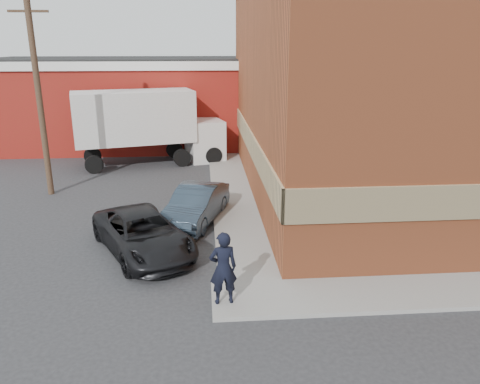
# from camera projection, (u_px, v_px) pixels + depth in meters

# --- Properties ---
(ground) EXTENTS (90.00, 90.00, 0.00)m
(ground) POSITION_uv_depth(u_px,v_px,m) (229.00, 285.00, 13.08)
(ground) COLOR #28282B
(ground) RESTS_ON ground
(brick_building) EXTENTS (14.25, 18.25, 9.36)m
(brick_building) POSITION_uv_depth(u_px,v_px,m) (407.00, 85.00, 20.85)
(brick_building) COLOR #AA502C
(brick_building) RESTS_ON ground
(sidewalk_west) EXTENTS (1.80, 18.00, 0.12)m
(sidewalk_west) POSITION_uv_depth(u_px,v_px,m) (231.00, 188.00, 21.65)
(sidewalk_west) COLOR gray
(sidewalk_west) RESTS_ON ground
(warehouse) EXTENTS (16.30, 8.30, 5.60)m
(warehouse) POSITION_uv_depth(u_px,v_px,m) (120.00, 102.00, 30.77)
(warehouse) COLOR maroon
(warehouse) RESTS_ON ground
(utility_pole) EXTENTS (2.00, 0.26, 9.00)m
(utility_pole) POSITION_uv_depth(u_px,v_px,m) (38.00, 86.00, 19.62)
(utility_pole) COLOR #503728
(utility_pole) RESTS_ON ground
(man) EXTENTS (0.76, 0.56, 1.94)m
(man) POSITION_uv_depth(u_px,v_px,m) (223.00, 268.00, 11.71)
(man) COLOR black
(man) RESTS_ON sidewalk_south
(sedan) EXTENTS (2.73, 4.43, 1.38)m
(sedan) POSITION_uv_depth(u_px,v_px,m) (196.00, 205.00, 17.53)
(sedan) COLOR #293644
(sedan) RESTS_ON ground
(suv_a) EXTENTS (4.10, 5.25, 1.33)m
(suv_a) POSITION_uv_depth(u_px,v_px,m) (143.00, 234.00, 14.93)
(suv_a) COLOR black
(suv_a) RESTS_ON ground
(box_truck) EXTENTS (8.56, 4.37, 4.06)m
(box_truck) POSITION_uv_depth(u_px,v_px,m) (149.00, 122.00, 25.58)
(box_truck) COLOR silver
(box_truck) RESTS_ON ground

